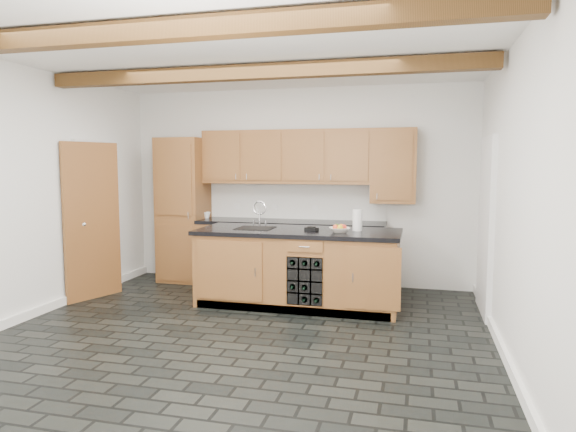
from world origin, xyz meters
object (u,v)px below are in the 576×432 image
(kitchen_scale, at_px, (312,229))
(fruit_bowl, at_px, (339,230))
(island, at_px, (298,268))
(paper_towel, at_px, (357,220))

(kitchen_scale, relative_size, fruit_bowl, 0.73)
(island, distance_m, kitchen_scale, 0.52)
(kitchen_scale, xyz_separation_m, fruit_bowl, (0.35, -0.09, 0.01))
(kitchen_scale, bearing_deg, paper_towel, 31.22)
(fruit_bowl, distance_m, paper_towel, 0.29)
(island, xyz_separation_m, paper_towel, (0.70, 0.09, 0.59))
(fruit_bowl, bearing_deg, paper_towel, 47.27)
(island, distance_m, paper_towel, 0.92)
(fruit_bowl, relative_size, paper_towel, 0.94)
(kitchen_scale, distance_m, fruit_bowl, 0.36)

